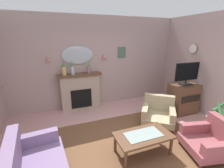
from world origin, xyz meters
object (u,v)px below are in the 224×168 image
object	(u,v)px
mantel_vase_right	(72,68)
wall_sconce_left	(48,58)
wall_sconce_right	(104,56)
tv_cabinet	(183,98)
framed_picture	(122,52)
wall_mirror	(77,55)
tv_flatscreen	(187,73)
coffee_table	(143,137)
armchair_near_fireplace	(211,140)
wall_clock	(193,49)
mantel_vase_centre	(89,68)
mantel_vase_left	(64,69)
armchair_by_coffee_table	(158,112)
fireplace	(80,92)

from	to	relation	value
mantel_vase_right	wall_sconce_left	distance (m)	0.72
wall_sconce_right	tv_cabinet	world-z (taller)	wall_sconce_right
wall_sconce_right	framed_picture	world-z (taller)	framed_picture
wall_mirror	tv_flatscreen	size ratio (longest dim) A/B	1.14
coffee_table	tv_flatscreen	distance (m)	2.55
mantel_vase_right	armchair_near_fireplace	bearing A→B (deg)	-53.01
wall_clock	armchair_near_fireplace	size ratio (longest dim) A/B	0.31
mantel_vase_centre	wall_mirror	xyz separation A→B (m)	(-0.30, 0.17, 0.38)
armchair_near_fireplace	mantel_vase_left	bearing A→B (deg)	129.94
mantel_vase_centre	coffee_table	distance (m)	2.72
mantel_vase_left	wall_clock	bearing A→B (deg)	-14.84
armchair_near_fireplace	tv_flatscreen	distance (m)	2.02
mantel_vase_right	mantel_vase_left	bearing A→B (deg)	-180.00
wall_mirror	wall_sconce_right	xyz separation A→B (m)	(0.85, -0.05, -0.05)
mantel_vase_right	wall_sconce_left	world-z (taller)	wall_sconce_left
mantel_vase_left	armchair_by_coffee_table	xyz separation A→B (m)	(2.24, -1.62, -1.04)
wall_sconce_right	tv_flatscreen	world-z (taller)	wall_sconce_right
tv_cabinet	tv_flatscreen	world-z (taller)	tv_flatscreen
wall_mirror	framed_picture	xyz separation A→B (m)	(1.50, 0.01, 0.04)
coffee_table	armchair_by_coffee_table	distance (m)	1.37
fireplace	framed_picture	world-z (taller)	framed_picture
wall_mirror	coffee_table	distance (m)	3.08
framed_picture	coffee_table	size ratio (longest dim) A/B	0.33
wall_sconce_left	wall_clock	world-z (taller)	wall_clock
wall_mirror	armchair_by_coffee_table	size ratio (longest dim) A/B	0.84
mantel_vase_left	framed_picture	size ratio (longest dim) A/B	1.15
wall_sconce_left	wall_sconce_right	bearing A→B (deg)	0.00
fireplace	mantel_vase_right	bearing A→B (deg)	-171.94
wall_mirror	wall_clock	size ratio (longest dim) A/B	3.10
wall_sconce_left	wall_clock	xyz separation A→B (m)	(4.24, -1.14, 0.24)
fireplace	tv_cabinet	xyz separation A→B (m)	(2.88, -1.40, -0.12)
mantel_vase_centre	tv_cabinet	bearing A→B (deg)	-27.96
wall_mirror	mantel_vase_centre	bearing A→B (deg)	-29.54
mantel_vase_left	wall_mirror	bearing A→B (deg)	20.70
mantel_vase_left	tv_flatscreen	xyz separation A→B (m)	(3.33, -1.39, -0.10)
fireplace	mantel_vase_left	xyz separation A→B (m)	(-0.45, -0.03, 0.78)
fireplace	coffee_table	xyz separation A→B (m)	(0.76, -2.54, -0.19)
mantel_vase_centre	wall_sconce_right	xyz separation A→B (m)	(0.55, 0.12, 0.33)
mantel_vase_right	armchair_near_fireplace	xyz separation A→B (m)	(2.24, -2.97, -1.06)
armchair_by_coffee_table	armchair_near_fireplace	xyz separation A→B (m)	(0.25, -1.36, 0.00)
wall_sconce_left	armchair_by_coffee_table	size ratio (longest dim) A/B	0.12
mantel_vase_right	wall_clock	world-z (taller)	wall_clock
mantel_vase_right	wall_sconce_left	xyz separation A→B (m)	(-0.65, 0.12, 0.29)
tv_flatscreen	mantel_vase_left	bearing A→B (deg)	157.34
mantel_vase_left	tv_cabinet	world-z (taller)	mantel_vase_left
fireplace	armchair_near_fireplace	xyz separation A→B (m)	(2.04, -3.00, -0.27)
mantel_vase_left	framed_picture	bearing A→B (deg)	5.27
framed_picture	tv_flatscreen	distance (m)	2.15
wall_sconce_right	armchair_by_coffee_table	xyz separation A→B (m)	(0.94, -1.74, -1.35)
mantel_vase_centre	armchair_near_fireplace	xyz separation A→B (m)	(1.74, -2.97, -1.03)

